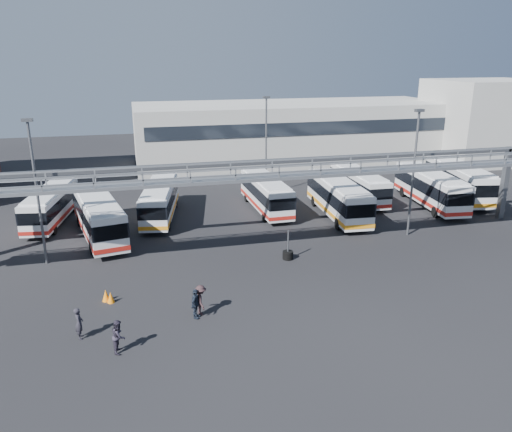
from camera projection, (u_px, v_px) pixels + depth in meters
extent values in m
plane|color=black|center=(296.00, 287.00, 31.85)|extent=(140.00, 140.00, 0.00)
cube|color=gray|center=(275.00, 176.00, 34.59)|extent=(50.00, 1.80, 0.22)
cube|color=gray|center=(279.00, 165.00, 33.52)|extent=(50.00, 0.10, 0.10)
cube|color=gray|center=(272.00, 160.00, 35.08)|extent=(50.00, 0.10, 0.10)
cube|color=#4C4F54|center=(261.00, 162.00, 38.22)|extent=(45.00, 0.50, 0.35)
cube|color=#9E9E99|center=(291.00, 133.00, 68.49)|extent=(42.00, 14.00, 8.00)
cube|color=#B2B2AD|center=(485.00, 121.00, 68.59)|extent=(14.00, 12.00, 11.00)
cylinder|color=#4C4F54|center=(38.00, 196.00, 33.95)|extent=(0.18, 0.18, 10.00)
cube|color=#4C4F54|center=(27.00, 120.00, 32.38)|extent=(0.70, 0.35, 0.22)
cylinder|color=#4C4F54|center=(413.00, 176.00, 39.59)|extent=(0.18, 0.18, 10.00)
cube|color=#4C4F54|center=(420.00, 110.00, 38.02)|extent=(0.70, 0.35, 0.22)
cylinder|color=#4C4F54|center=(266.00, 148.00, 51.55)|extent=(0.18, 0.18, 10.00)
cube|color=#4C4F54|center=(266.00, 97.00, 49.98)|extent=(0.70, 0.35, 0.22)
cube|color=silver|center=(51.00, 205.00, 43.57)|extent=(3.82, 10.16, 2.48)
cube|color=black|center=(51.00, 202.00, 43.48)|extent=(3.88, 10.23, 0.99)
cube|color=#AC1D15|center=(52.00, 214.00, 43.84)|extent=(3.87, 10.22, 0.32)
cube|color=silver|center=(49.00, 190.00, 43.16)|extent=(3.43, 9.15, 0.14)
cylinder|color=black|center=(29.00, 230.00, 40.84)|extent=(0.41, 0.93, 0.90)
cylinder|color=black|center=(54.00, 229.00, 41.01)|extent=(0.41, 0.93, 0.90)
cylinder|color=black|center=(52.00, 208.00, 46.86)|extent=(0.41, 0.93, 0.90)
cylinder|color=black|center=(74.00, 207.00, 47.03)|extent=(0.41, 0.93, 0.90)
cube|color=silver|center=(98.00, 215.00, 40.01)|extent=(4.72, 11.44, 2.79)
cube|color=black|center=(98.00, 212.00, 39.91)|extent=(4.79, 11.51, 1.12)
cube|color=#AC1D15|center=(99.00, 227.00, 40.32)|extent=(4.78, 11.50, 0.36)
cube|color=silver|center=(97.00, 198.00, 39.56)|extent=(4.25, 10.30, 0.16)
cylinder|color=black|center=(92.00, 248.00, 36.89)|extent=(0.50, 1.05, 1.01)
cylinder|color=black|center=(123.00, 243.00, 37.84)|extent=(0.50, 1.05, 1.01)
cylinder|color=black|center=(79.00, 221.00, 43.01)|extent=(0.50, 1.05, 1.01)
cylinder|color=black|center=(107.00, 217.00, 43.96)|extent=(0.50, 1.05, 1.01)
cube|color=silver|center=(160.00, 200.00, 44.80)|extent=(4.19, 10.57, 2.58)
cube|color=black|center=(160.00, 197.00, 44.71)|extent=(4.26, 10.64, 1.03)
cube|color=orange|center=(161.00, 210.00, 45.08)|extent=(4.24, 10.63, 0.33)
cube|color=silver|center=(159.00, 185.00, 44.38)|extent=(3.77, 9.52, 0.15)
cylinder|color=black|center=(144.00, 225.00, 41.98)|extent=(0.45, 0.97, 0.94)
cylinder|color=black|center=(169.00, 225.00, 42.11)|extent=(0.45, 0.97, 0.94)
cylinder|color=black|center=(154.00, 203.00, 48.25)|extent=(0.45, 0.97, 0.94)
cylinder|color=black|center=(176.00, 203.00, 48.38)|extent=(0.45, 0.97, 0.94)
cube|color=silver|center=(266.00, 193.00, 47.15)|extent=(2.49, 10.34, 2.58)
cube|color=black|center=(266.00, 190.00, 47.05)|extent=(2.55, 10.41, 1.03)
cube|color=#AC1D15|center=(266.00, 202.00, 47.43)|extent=(2.54, 10.39, 0.33)
cube|color=silver|center=(266.00, 179.00, 46.73)|extent=(2.24, 9.31, 0.15)
cylinder|color=black|center=(265.00, 217.00, 44.23)|extent=(0.29, 0.94, 0.94)
cylinder|color=black|center=(287.00, 215.00, 44.76)|extent=(0.29, 0.94, 0.94)
cylinder|color=black|center=(247.00, 197.00, 50.30)|extent=(0.29, 0.94, 0.94)
cylinder|color=black|center=(267.00, 196.00, 50.82)|extent=(0.29, 0.94, 0.94)
cube|color=silver|center=(338.00, 197.00, 45.27)|extent=(3.29, 11.24, 2.77)
cube|color=black|center=(338.00, 194.00, 45.17)|extent=(3.35, 11.30, 1.11)
cube|color=orange|center=(337.00, 207.00, 45.58)|extent=(3.34, 11.29, 0.35)
cube|color=silver|center=(339.00, 181.00, 44.82)|extent=(2.96, 10.12, 0.16)
cylinder|color=black|center=(338.00, 224.00, 42.17)|extent=(0.37, 1.03, 1.01)
cylinder|color=black|center=(364.00, 222.00, 42.55)|extent=(0.37, 1.03, 1.01)
cylinder|color=black|center=(314.00, 201.00, 48.82)|extent=(0.37, 1.03, 1.01)
cylinder|color=black|center=(336.00, 200.00, 49.20)|extent=(0.37, 1.03, 1.01)
cube|color=silver|center=(359.00, 184.00, 50.44)|extent=(2.63, 10.17, 2.53)
cube|color=black|center=(359.00, 181.00, 50.35)|extent=(2.69, 10.23, 1.01)
cube|color=#AC1D15|center=(358.00, 193.00, 50.71)|extent=(2.68, 10.22, 0.32)
cube|color=silver|center=(359.00, 171.00, 50.03)|extent=(2.37, 9.16, 0.15)
cylinder|color=black|center=(362.00, 205.00, 47.60)|extent=(0.31, 0.93, 0.92)
cylinder|color=black|center=(381.00, 204.00, 48.02)|extent=(0.31, 0.93, 0.92)
cylinder|color=black|center=(337.00, 188.00, 53.61)|extent=(0.31, 0.93, 0.92)
cylinder|color=black|center=(355.00, 187.00, 54.03)|extent=(0.31, 0.93, 0.92)
cube|color=silver|center=(431.00, 188.00, 48.49)|extent=(3.75, 11.33, 2.78)
cube|color=black|center=(431.00, 184.00, 48.39)|extent=(3.81, 11.39, 1.11)
cube|color=#AC1D15|center=(429.00, 197.00, 48.79)|extent=(3.80, 11.38, 0.35)
cube|color=silver|center=(432.00, 173.00, 48.04)|extent=(3.37, 10.19, 0.16)
cylinder|color=black|center=(435.00, 212.00, 45.40)|extent=(0.41, 1.04, 1.01)
cylinder|color=black|center=(459.00, 211.00, 45.70)|extent=(0.41, 1.04, 1.01)
cylinder|color=black|center=(403.00, 192.00, 52.10)|extent=(0.41, 1.04, 1.01)
cylinder|color=black|center=(424.00, 191.00, 52.40)|extent=(0.41, 1.04, 1.01)
cube|color=silver|center=(459.00, 180.00, 51.12)|extent=(4.76, 11.80, 2.88)
cube|color=black|center=(460.00, 177.00, 51.01)|extent=(4.83, 11.87, 1.15)
cube|color=orange|center=(458.00, 190.00, 51.43)|extent=(4.82, 11.86, 0.37)
cube|color=silver|center=(461.00, 166.00, 50.65)|extent=(4.29, 10.62, 0.17)
cylinder|color=black|center=(462.00, 203.00, 47.98)|extent=(0.51, 1.09, 1.05)
cylinder|color=black|center=(486.00, 203.00, 48.11)|extent=(0.51, 1.09, 1.05)
cylinder|color=black|center=(432.00, 185.00, 54.98)|extent=(0.51, 1.09, 1.05)
cylinder|color=black|center=(453.00, 184.00, 55.11)|extent=(0.51, 1.09, 1.05)
imported|color=#222129|center=(79.00, 323.00, 25.83)|extent=(0.46, 0.66, 1.73)
imported|color=#292533|center=(119.00, 336.00, 24.65)|extent=(0.80, 0.95, 1.74)
imported|color=#302023|center=(201.00, 300.00, 28.20)|extent=(0.72, 1.19, 1.80)
imported|color=#1A2230|center=(195.00, 304.00, 27.83)|extent=(0.86, 1.11, 1.76)
cone|color=orange|center=(106.00, 295.00, 29.93)|extent=(0.60, 0.60, 0.73)
cone|color=orange|center=(111.00, 297.00, 29.74)|extent=(0.51, 0.51, 0.68)
cylinder|color=black|center=(288.00, 258.00, 36.17)|extent=(0.77, 0.77, 0.18)
cylinder|color=black|center=(288.00, 255.00, 36.11)|extent=(0.77, 0.77, 0.18)
cylinder|color=black|center=(288.00, 252.00, 36.05)|extent=(0.77, 0.77, 0.18)
cylinder|color=#4C4F54|center=(288.00, 245.00, 35.87)|extent=(0.11, 0.11, 2.20)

